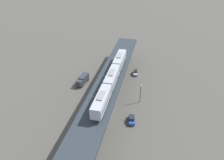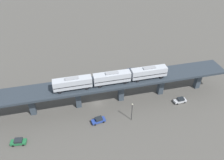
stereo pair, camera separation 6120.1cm
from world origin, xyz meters
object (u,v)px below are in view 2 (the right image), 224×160
subway_train (112,77)px  street_car_blue (98,120)px  street_car_silver (180,100)px  street_lamp (132,110)px  delivery_truck (131,72)px  street_car_green (18,142)px

subway_train → street_car_blue: bearing=134.3°
street_car_silver → subway_train: bearing=71.8°
subway_train → street_lamp: subway_train is taller
street_car_silver → delivery_truck: delivery_truck is taller
street_car_green → street_car_silver: bearing=-90.4°
street_car_green → street_car_blue: (0.26, -24.02, 0.00)m
street_car_silver → delivery_truck: bearing=25.5°
street_car_silver → street_car_blue: same height
street_car_green → street_car_blue: bearing=-89.4°
street_car_blue → delivery_truck: bearing=-45.2°
street_car_green → delivery_truck: size_ratio=0.62×
street_car_silver → delivery_truck: 22.72m
street_car_green → street_car_silver: (-0.42, -53.77, 0.00)m
street_car_silver → street_lamp: (-1.77, 19.45, 3.17)m
street_car_blue → delivery_truck: size_ratio=0.60×
street_car_blue → delivery_truck: (19.82, -19.99, 0.82)m
street_car_silver → delivery_truck: (20.50, 9.76, 0.82)m
street_car_blue → street_lamp: bearing=-103.4°
subway_train → street_lamp: size_ratio=5.37×
delivery_truck → street_car_blue: bearing=134.8°
street_car_green → street_car_blue: size_ratio=1.04×
street_car_green → street_lamp: size_ratio=0.68×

